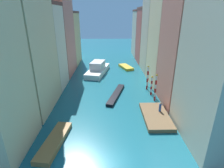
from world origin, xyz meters
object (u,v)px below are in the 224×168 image
mooring_pole_2 (147,77)px  mooring_pole_3 (148,77)px  mooring_pole_1 (152,85)px  gondola_black (116,94)px  waterfront_dock (156,116)px  mooring_pole_0 (156,87)px  person_on_dock (160,107)px  motorboat_1 (54,141)px  vaporetto_white (98,69)px  motorboat_0 (126,67)px

mooring_pole_2 → mooring_pole_3: 1.75m
mooring_pole_1 → gondola_black: (-6.81, -0.27, -1.73)m
waterfront_dock → gondola_black: 9.83m
waterfront_dock → mooring_pole_3: size_ratio=1.82×
mooring_pole_1 → mooring_pole_3: 4.37m
waterfront_dock → mooring_pole_0: bearing=78.1°
waterfront_dock → person_on_dock: bearing=48.6°
person_on_dock → mooring_pole_2: (0.02, 10.08, 1.37)m
waterfront_dock → motorboat_1: size_ratio=1.01×
vaporetto_white → person_on_dock: bearing=-63.0°
person_on_dock → motorboat_0: 25.77m
waterfront_dock → mooring_pole_1: (1.11, 8.28, 1.70)m
mooring_pole_0 → gondola_black: 7.63m
mooring_pole_0 → gondola_black: mooring_pole_0 is taller
mooring_pole_2 → vaporetto_white: bearing=134.1°
waterfront_dock → mooring_pole_3: mooring_pole_3 is taller
waterfront_dock → mooring_pole_0: 6.37m
mooring_pole_1 → mooring_pole_3: (0.25, 4.36, 0.16)m
waterfront_dock → mooring_pole_0: size_ratio=1.51×
mooring_pole_1 → mooring_pole_3: mooring_pole_3 is taller
person_on_dock → mooring_pole_0: bearing=85.4°
mooring_pole_0 → vaporetto_white: bearing=124.4°
waterfront_dock → motorboat_0: 26.63m
gondola_black → person_on_dock: bearing=-47.2°
waterfront_dock → mooring_pole_2: (0.86, 11.03, 2.33)m
vaporetto_white → gondola_black: bearing=-73.3°
waterfront_dock → motorboat_1: motorboat_1 is taller
waterfront_dock → mooring_pole_1: bearing=82.4°
mooring_pole_0 → mooring_pole_2: 5.23m
mooring_pole_1 → vaporetto_white: (-11.07, 13.91, -0.83)m
mooring_pole_3 → motorboat_1: size_ratio=0.56×
person_on_dock → mooring_pole_1: mooring_pole_1 is taller
gondola_black → mooring_pole_2: bearing=24.8°
person_on_dock → mooring_pole_1: size_ratio=0.38×
gondola_black → mooring_pole_0: bearing=-17.5°
mooring_pole_0 → motorboat_0: size_ratio=0.80×
vaporetto_white → mooring_pole_1: bearing=-51.5°
waterfront_dock → mooring_pole_3: 12.85m
gondola_black → vaporetto_white: bearing=106.7°
vaporetto_white → motorboat_0: (7.88, 4.36, -0.81)m
person_on_dock → vaporetto_white: size_ratio=0.12×
person_on_dock → gondola_black: (-6.54, 7.05, -0.98)m
gondola_black → motorboat_0: (3.61, 18.54, 0.09)m
person_on_dock → vaporetto_white: 23.82m
mooring_pole_2 → motorboat_0: (-2.94, 15.51, -2.26)m
vaporetto_white → motorboat_0: size_ratio=1.97×
mooring_pole_0 → vaporetto_white: mooring_pole_0 is taller
person_on_dock → gondola_black: person_on_dock is taller
vaporetto_white → mooring_pole_3: bearing=-40.1°
mooring_pole_0 → motorboat_1: (-14.97, -11.33, -2.27)m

